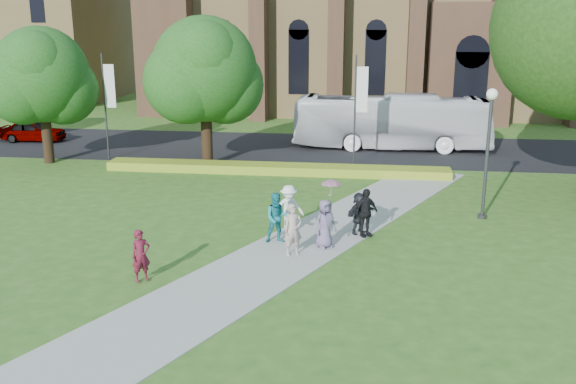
# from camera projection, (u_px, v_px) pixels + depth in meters

# --- Properties ---
(ground) EXTENTS (160.00, 160.00, 0.00)m
(ground) POSITION_uv_depth(u_px,v_px,m) (276.00, 269.00, 20.78)
(ground) COLOR #2F5E1C
(ground) RESTS_ON ground
(road) EXTENTS (160.00, 10.00, 0.02)m
(road) POSITION_uv_depth(u_px,v_px,m) (324.00, 149.00, 39.91)
(road) COLOR black
(road) RESTS_ON ground
(footpath) EXTENTS (15.58, 28.54, 0.04)m
(footpath) POSITION_uv_depth(u_px,v_px,m) (280.00, 257.00, 21.73)
(footpath) COLOR #B2B2A8
(footpath) RESTS_ON ground
(flower_hedge) EXTENTS (18.00, 1.40, 0.45)m
(flower_hedge) POSITION_uv_depth(u_px,v_px,m) (276.00, 169.00, 33.61)
(flower_hedge) COLOR yellow
(flower_hedge) RESTS_ON ground
(streetlamp) EXTENTS (0.44, 0.44, 5.24)m
(streetlamp) POSITION_uv_depth(u_px,v_px,m) (489.00, 138.00, 25.19)
(streetlamp) COLOR #38383D
(streetlamp) RESTS_ON ground
(street_tree_0) EXTENTS (5.20, 5.20, 7.50)m
(street_tree_0) POSITION_uv_depth(u_px,v_px,m) (41.00, 75.00, 34.80)
(street_tree_0) COLOR #332114
(street_tree_0) RESTS_ON ground
(street_tree_1) EXTENTS (5.60, 5.60, 8.05)m
(street_tree_1) POSITION_uv_depth(u_px,v_px,m) (205.00, 69.00, 34.05)
(street_tree_1) COLOR #332114
(street_tree_1) RESTS_ON ground
(banner_pole_0) EXTENTS (0.70, 0.10, 6.00)m
(banner_pole_0) POSITION_uv_depth(u_px,v_px,m) (357.00, 105.00, 34.17)
(banner_pole_0) COLOR #38383D
(banner_pole_0) RESTS_ON ground
(banner_pole_1) EXTENTS (0.70, 0.10, 6.00)m
(banner_pole_1) POSITION_uv_depth(u_px,v_px,m) (107.00, 101.00, 35.95)
(banner_pole_1) COLOR #38383D
(banner_pole_1) RESTS_ON ground
(tour_coach) EXTENTS (12.03, 2.89, 3.35)m
(tour_coach) POSITION_uv_depth(u_px,v_px,m) (391.00, 122.00, 39.41)
(tour_coach) COLOR silver
(tour_coach) RESTS_ON road
(car_0) EXTENTS (4.18, 1.87, 1.40)m
(car_0) POSITION_uv_depth(u_px,v_px,m) (33.00, 131.00, 42.07)
(car_0) COLOR gray
(car_0) RESTS_ON road
(pedestrian_0) EXTENTS (0.71, 0.69, 1.63)m
(pedestrian_0) POSITION_uv_depth(u_px,v_px,m) (141.00, 256.00, 19.54)
(pedestrian_0) COLOR maroon
(pedestrian_0) RESTS_ON footpath
(pedestrian_1) EXTENTS (1.03, 0.89, 1.83)m
(pedestrian_1) POSITION_uv_depth(u_px,v_px,m) (277.00, 218.00, 22.91)
(pedestrian_1) COLOR teal
(pedestrian_1) RESTS_ON footpath
(pedestrian_2) EXTENTS (1.31, 1.04, 1.77)m
(pedestrian_2) POSITION_uv_depth(u_px,v_px,m) (289.00, 208.00, 24.18)
(pedestrian_2) COLOR white
(pedestrian_2) RESTS_ON footpath
(pedestrian_3) EXTENTS (1.12, 0.97, 1.81)m
(pedestrian_3) POSITION_uv_depth(u_px,v_px,m) (365.00, 213.00, 23.56)
(pedestrian_3) COLOR black
(pedestrian_3) RESTS_ON footpath
(pedestrian_4) EXTENTS (1.01, 0.97, 1.74)m
(pedestrian_4) POSITION_uv_depth(u_px,v_px,m) (325.00, 224.00, 22.40)
(pedestrian_4) COLOR slate
(pedestrian_4) RESTS_ON footpath
(pedestrian_5) EXTENTS (1.30, 1.41, 1.57)m
(pedestrian_5) POSITION_uv_depth(u_px,v_px,m) (359.00, 213.00, 23.90)
(pedestrian_5) COLOR #222429
(pedestrian_5) RESTS_ON footpath
(pedestrian_6) EXTENTS (0.79, 0.69, 1.81)m
(pedestrian_6) POSITION_uv_depth(u_px,v_px,m) (293.00, 230.00, 21.66)
(pedestrian_6) COLOR #AC998F
(pedestrian_6) RESTS_ON footpath
(parasol) EXTENTS (0.89, 0.89, 0.61)m
(parasol) POSITION_uv_depth(u_px,v_px,m) (331.00, 191.00, 22.17)
(parasol) COLOR #E6A2B7
(parasol) RESTS_ON pedestrian_4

